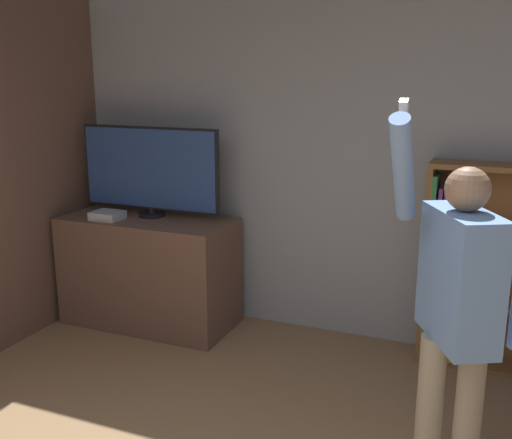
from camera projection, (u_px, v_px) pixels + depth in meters
name	position (u px, v px, depth m)	size (l,w,h in m)	color
wall_back	(331.00, 167.00, 4.64)	(6.31, 0.09, 2.70)	#9EA3A8
tv_ledge	(149.00, 271.00, 4.98)	(1.40, 0.65, 0.91)	brown
television	(150.00, 170.00, 4.85)	(1.23, 0.22, 0.74)	black
game_console	(107.00, 215.00, 4.82)	(0.24, 0.20, 0.07)	silver
bookshelf	(472.00, 270.00, 4.22)	(0.86, 0.28, 1.46)	brown
person	(458.00, 304.00, 2.79)	(0.63, 0.58, 1.96)	gray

